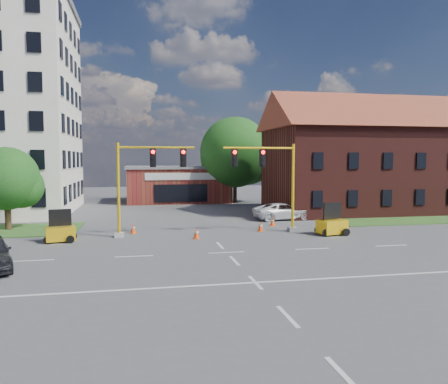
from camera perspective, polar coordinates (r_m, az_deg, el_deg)
The scene contains 16 objects.
ground at distance 24.24m, azimuth 0.34°, elevation -7.90°, with size 120.00×120.00×0.00m, color #4A494C.
grass_verge_ne at distance 39.75m, azimuth 23.89°, elevation -3.42°, with size 14.00×4.00×0.08m, color #2E501E.
lane_markings at distance 21.38m, azimuth 1.97°, elevation -9.55°, with size 60.00×36.00×0.01m, color silver, non-canonical shape.
brick_shop at distance 53.49m, azimuth -6.07°, elevation 1.09°, with size 12.40×8.40×4.30m.
townhouse_row at distance 45.33m, azimuth 19.02°, elevation 5.08°, with size 21.00×11.00×11.50m.
tree_large at distance 51.63m, azimuth 1.90°, elevation 4.93°, with size 8.71×8.29×10.10m.
tree_nw_front at distance 35.02m, azimuth -26.12°, elevation 1.33°, with size 4.77×4.54×6.01m.
signal_mast_west at distance 29.24m, azimuth -10.43°, elevation 1.87°, with size 5.30×0.60×6.20m.
signal_mast_east at distance 30.61m, azimuth 6.11°, elevation 2.02°, with size 5.30×0.60×6.20m.
trailer_west at distance 28.99m, azimuth -20.58°, elevation -4.93°, with size 1.92×1.49×1.95m.
trailer_east at distance 30.60m, azimuth 13.93°, elevation -4.22°, with size 2.08×1.64×2.10m.
cone_a at distance 28.32m, azimuth -3.61°, elevation -5.44°, with size 0.40×0.40×0.70m.
cone_b at distance 30.88m, azimuth -11.77°, elevation -4.71°, with size 0.40×0.40×0.70m.
cone_c at distance 31.24m, azimuth 4.80°, elevation -4.53°, with size 0.40×0.40×0.70m.
cone_d at distance 33.89m, azimuth 6.37°, elevation -3.85°, with size 0.40×0.40×0.70m.
pickup_white at distance 37.51m, azimuth 7.75°, elevation -2.50°, with size 2.35×5.10×1.42m, color white.
Camera 1 is at (-4.72, -23.22, 5.11)m, focal length 35.00 mm.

